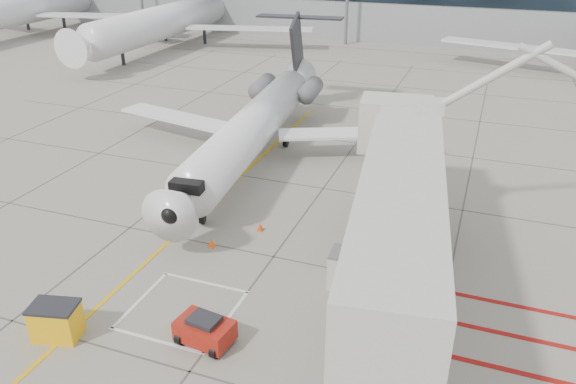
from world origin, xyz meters
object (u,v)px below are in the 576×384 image
at_px(pushback_tug, 205,329).
at_px(spill_bin, 56,321).
at_px(regional_jet, 242,115).
at_px(jet_bridge, 398,231).

distance_m(pushback_tug, spill_bin, 5.67).
xyz_separation_m(regional_jet, pushback_tug, (5.18, -14.94, -3.20)).
distance_m(regional_jet, jet_bridge, 16.02).
bearing_deg(regional_jet, jet_bridge, -50.38).
relative_size(regional_jet, spill_bin, 17.17).
xyz_separation_m(regional_jet, jet_bridge, (11.41, -11.24, 0.28)).
bearing_deg(spill_bin, pushback_tug, 3.20).
relative_size(jet_bridge, pushback_tug, 9.78).
bearing_deg(jet_bridge, pushback_tug, -157.10).
bearing_deg(spill_bin, jet_bridge, 11.00).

